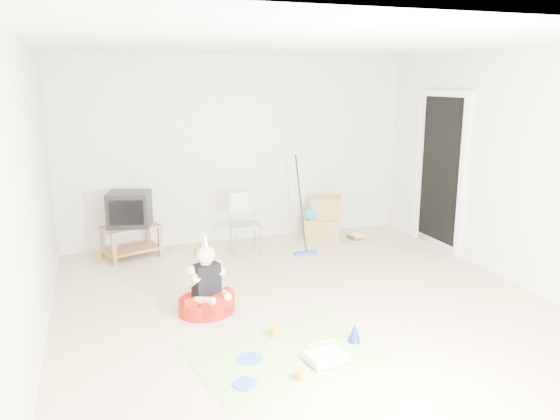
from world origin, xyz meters
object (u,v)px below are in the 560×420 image
object	(u,v)px
seated_woman	(207,295)
folding_chair	(245,225)
birthday_cake	(326,358)
cardboard_boxes	(323,220)
crt_tv	(130,209)
tv_stand	(131,239)

from	to	relation	value
seated_woman	folding_chair	bearing A→B (deg)	63.06
birthday_cake	cardboard_boxes	bearing A→B (deg)	67.19
crt_tv	birthday_cake	world-z (taller)	crt_tv
cardboard_boxes	tv_stand	bearing A→B (deg)	178.89
seated_woman	tv_stand	bearing A→B (deg)	105.94
tv_stand	seated_woman	distance (m)	2.11
crt_tv	tv_stand	bearing A→B (deg)	77.97
folding_chair	birthday_cake	bearing A→B (deg)	-92.77
tv_stand	cardboard_boxes	bearing A→B (deg)	-1.11
crt_tv	folding_chair	xyz separation A→B (m)	(1.44, -0.33, -0.25)
tv_stand	cardboard_boxes	xyz separation A→B (m)	(2.67, -0.05, 0.05)
crt_tv	cardboard_boxes	world-z (taller)	crt_tv
seated_woman	birthday_cake	size ratio (longest dim) A/B	2.52
cardboard_boxes	seated_woman	size ratio (longest dim) A/B	0.76
seated_woman	birthday_cake	xyz separation A→B (m)	(0.72, -1.30, -0.14)
cardboard_boxes	crt_tv	bearing A→B (deg)	178.89
crt_tv	birthday_cake	bearing A→B (deg)	-54.20
crt_tv	cardboard_boxes	size ratio (longest dim) A/B	0.82
seated_woman	birthday_cake	world-z (taller)	seated_woman
tv_stand	crt_tv	world-z (taller)	crt_tv
cardboard_boxes	birthday_cake	distance (m)	3.56
crt_tv	birthday_cake	distance (m)	3.62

